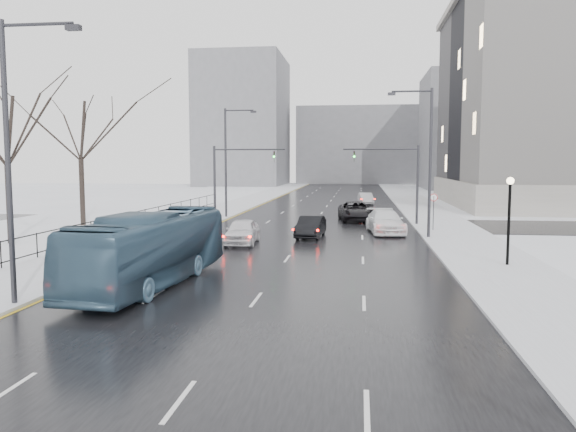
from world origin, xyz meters
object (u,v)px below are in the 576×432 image
at_px(lamppost_r_mid, 509,208).
at_px(sedan_right_distant, 366,199).
at_px(bus, 152,249).
at_px(sedan_right_cross, 356,211).
at_px(streetlight_l_near, 13,149).
at_px(sedan_center_near, 242,231).
at_px(streetlight_r_mid, 427,155).
at_px(mast_signal_left, 227,175).
at_px(no_uturn_sign, 434,201).
at_px(tree_park_d, 11,245).
at_px(streetlight_l_far, 228,157).
at_px(sedan_right_far, 385,222).
at_px(sedan_right_near, 311,227).
at_px(mast_signal_right, 404,175).
at_px(tree_park_e, 83,227).

bearing_deg(lamppost_r_mid, sedan_right_distant, 99.18).
xyz_separation_m(bus, sedan_right_cross, (8.30, 26.85, -0.69)).
distance_m(streetlight_l_near, lamppost_r_mid, 21.78).
bearing_deg(sedan_center_near, streetlight_r_mid, 15.81).
distance_m(mast_signal_left, no_uturn_sign, 17.10).
distance_m(bus, sedan_right_distant, 47.13).
bearing_deg(tree_park_d, streetlight_r_mid, 13.01).
distance_m(streetlight_l_far, no_uturn_sign, 19.41).
height_order(tree_park_d, mast_signal_left, mast_signal_left).
relative_size(streetlight_l_far, sedan_right_far, 1.74).
xyz_separation_m(lamppost_r_mid, bus, (-15.80, -5.98, -1.38)).
relative_size(sedan_center_near, sedan_right_near, 1.05).
relative_size(streetlight_l_near, sedan_right_cross, 1.66).
bearing_deg(lamppost_r_mid, mast_signal_right, 101.54).
distance_m(streetlight_r_mid, mast_signal_left, 17.50).
distance_m(mast_signal_right, no_uturn_sign, 4.77).
xyz_separation_m(mast_signal_left, bus, (2.53, -23.98, -2.54)).
bearing_deg(streetlight_l_far, mast_signal_left, -78.13).
relative_size(tree_park_e, sedan_right_cross, 2.25).
distance_m(sedan_right_near, sedan_right_cross, 11.69).
relative_size(streetlight_r_mid, mast_signal_right, 1.54).
relative_size(streetlight_l_near, lamppost_r_mid, 2.34).
bearing_deg(streetlight_r_mid, streetlight_l_far, 143.70).
relative_size(tree_park_e, sedan_right_far, 2.35).
relative_size(streetlight_r_mid, streetlight_l_near, 1.00).
bearing_deg(sedan_right_distant, mast_signal_right, -90.34).
distance_m(mast_signal_left, sedan_center_near, 12.99).
bearing_deg(mast_signal_left, sedan_right_far, -22.69).
xyz_separation_m(streetlight_l_near, no_uturn_sign, (17.37, 24.00, -3.32)).
height_order(streetlight_l_far, bus, streetlight_l_far).
relative_size(tree_park_d, streetlight_r_mid, 1.25).
relative_size(tree_park_d, sedan_right_cross, 2.08).
bearing_deg(streetlight_r_mid, mast_signal_right, 96.00).
relative_size(sedan_center_near, sedan_right_far, 0.81).
distance_m(mast_signal_left, sedan_right_far, 14.43).
bearing_deg(sedan_right_near, sedan_right_cross, 79.74).
bearing_deg(mast_signal_left, mast_signal_right, 0.00).
relative_size(tree_park_d, sedan_center_near, 2.70).
xyz_separation_m(no_uturn_sign, bus, (-14.00, -19.98, -0.74)).
bearing_deg(sedan_right_cross, sedan_right_near, -112.01).
height_order(sedan_right_far, sedan_right_distant, sedan_right_far).
height_order(mast_signal_right, sedan_right_far, mast_signal_right).
xyz_separation_m(streetlight_r_mid, sedan_right_near, (-7.67, -0.42, -4.85)).
relative_size(streetlight_l_far, mast_signal_right, 1.54).
bearing_deg(sedan_center_near, streetlight_l_near, -109.23).
distance_m(streetlight_r_mid, sedan_right_near, 9.08).
height_order(sedan_center_near, sedan_right_cross, sedan_right_cross).
distance_m(sedan_right_near, sedan_right_distant, 30.91).
distance_m(lamppost_r_mid, sedan_right_far, 13.82).
height_order(tree_park_e, streetlight_l_far, streetlight_l_far).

